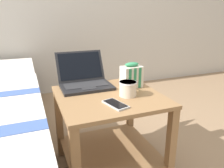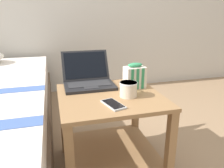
% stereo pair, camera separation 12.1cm
% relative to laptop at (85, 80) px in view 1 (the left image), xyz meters
% --- Properties ---
extents(ground_plane, '(8.00, 8.00, 0.00)m').
position_rel_laptop_xyz_m(ground_plane, '(0.09, -0.22, -0.55)').
color(ground_plane, '#937556').
extents(bedside_table, '(0.59, 0.57, 0.51)m').
position_rel_laptop_xyz_m(bedside_table, '(0.09, -0.22, -0.22)').
color(bedside_table, '#997047').
rests_on(bedside_table, ground_plane).
extents(laptop, '(0.32, 0.32, 0.21)m').
position_rel_laptop_xyz_m(laptop, '(0.00, 0.00, 0.00)').
color(laptop, black).
rests_on(laptop, bedside_table).
extents(mug_front_left, '(0.10, 0.14, 0.09)m').
position_rel_laptop_xyz_m(mug_front_left, '(0.19, -0.27, 0.00)').
color(mug_front_left, beige).
rests_on(mug_front_left, bedside_table).
extents(snack_bag, '(0.13, 0.10, 0.16)m').
position_rel_laptop_xyz_m(snack_bag, '(0.28, -0.13, 0.03)').
color(snack_bag, silver).
rests_on(snack_bag, bedside_table).
extents(cell_phone, '(0.11, 0.16, 0.01)m').
position_rel_laptop_xyz_m(cell_phone, '(0.07, -0.37, -0.04)').
color(cell_phone, '#B7BABC').
rests_on(cell_phone, bedside_table).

